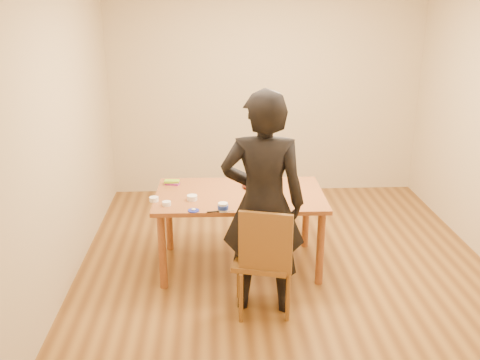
{
  "coord_description": "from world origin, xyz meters",
  "views": [
    {
      "loc": [
        -0.68,
        -4.57,
        2.5
      ],
      "look_at": [
        -0.44,
        0.06,
        0.9
      ],
      "focal_mm": 40.0,
      "sensor_mm": 36.0,
      "label": 1
    }
  ],
  "objects_px": {
    "cake": "(258,181)",
    "cake_plate": "(258,186)",
    "person": "(263,204)",
    "dining_chair": "(263,260)",
    "dining_table": "(240,195)"
  },
  "relations": [
    {
      "from": "cake",
      "to": "cake_plate",
      "type": "bearing_deg",
      "value": 0.0
    },
    {
      "from": "cake_plate",
      "to": "person",
      "type": "bearing_deg",
      "value": -92.42
    },
    {
      "from": "dining_chair",
      "to": "person",
      "type": "distance_m",
      "value": 0.48
    },
    {
      "from": "cake",
      "to": "person",
      "type": "bearing_deg",
      "value": -92.42
    },
    {
      "from": "dining_table",
      "to": "person",
      "type": "height_order",
      "value": "person"
    },
    {
      "from": "cake_plate",
      "to": "person",
      "type": "height_order",
      "value": "person"
    },
    {
      "from": "dining_table",
      "to": "cake",
      "type": "height_order",
      "value": "cake"
    },
    {
      "from": "dining_chair",
      "to": "cake",
      "type": "relative_size",
      "value": 1.89
    },
    {
      "from": "dining_chair",
      "to": "cake_plate",
      "type": "distance_m",
      "value": 1.0
    },
    {
      "from": "cake_plate",
      "to": "dining_table",
      "type": "bearing_deg",
      "value": -137.26
    },
    {
      "from": "dining_table",
      "to": "dining_chair",
      "type": "distance_m",
      "value": 0.84
    },
    {
      "from": "person",
      "to": "dining_chair",
      "type": "bearing_deg",
      "value": 96.93
    },
    {
      "from": "cake_plate",
      "to": "cake",
      "type": "xyz_separation_m",
      "value": [
        0.0,
        0.0,
        0.05
      ]
    },
    {
      "from": "cake_plate",
      "to": "person",
      "type": "distance_m",
      "value": 0.92
    },
    {
      "from": "dining_table",
      "to": "cake",
      "type": "relative_size",
      "value": 6.74
    }
  ]
}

